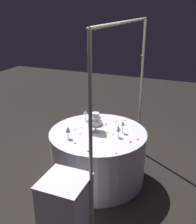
# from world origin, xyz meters

# --- Properties ---
(ground_plane) EXTENTS (12.00, 12.00, 0.00)m
(ground_plane) POSITION_xyz_m (0.00, 0.00, 0.00)
(ground_plane) COLOR black
(decorative_arch) EXTENTS (2.06, 0.06, 2.18)m
(decorative_arch) POSITION_xyz_m (0.00, 0.33, 1.42)
(decorative_arch) COLOR #B7B29E
(decorative_arch) RESTS_ON ground
(main_table) EXTENTS (1.33, 1.33, 0.74)m
(main_table) POSITION_xyz_m (0.00, 0.00, 0.37)
(main_table) COLOR white
(main_table) RESTS_ON ground
(side_table) EXTENTS (0.46, 0.46, 0.73)m
(side_table) POSITION_xyz_m (1.14, 0.10, 0.37)
(side_table) COLOR white
(side_table) RESTS_ON ground
(tiered_cake) EXTENTS (0.22, 0.22, 0.28)m
(tiered_cake) POSITION_xyz_m (0.00, -0.04, 0.89)
(tiered_cake) COLOR silver
(tiered_cake) RESTS_ON main_table
(wine_glass_0) EXTENTS (0.07, 0.07, 0.17)m
(wine_glass_0) POSITION_xyz_m (0.32, -0.28, 0.86)
(wine_glass_0) COLOR silver
(wine_glass_0) RESTS_ON main_table
(wine_glass_1) EXTENTS (0.06, 0.06, 0.16)m
(wine_glass_1) POSITION_xyz_m (0.04, 0.30, 0.85)
(wine_glass_1) COLOR silver
(wine_glass_1) RESTS_ON main_table
(wine_glass_2) EXTENTS (0.06, 0.06, 0.17)m
(wine_glass_2) POSITION_xyz_m (-0.11, 0.31, 0.87)
(wine_glass_2) COLOR silver
(wine_glass_2) RESTS_ON main_table
(wine_glass_3) EXTENTS (0.07, 0.07, 0.16)m
(wine_glass_3) POSITION_xyz_m (-0.30, -0.33, 0.86)
(wine_glass_3) COLOR silver
(wine_glass_3) RESTS_ON main_table
(rose_petal_0) EXTENTS (0.03, 0.03, 0.00)m
(rose_petal_0) POSITION_xyz_m (0.13, 0.50, 0.74)
(rose_petal_0) COLOR red
(rose_petal_0) RESTS_ON main_table
(rose_petal_1) EXTENTS (0.02, 0.03, 0.00)m
(rose_petal_1) POSITION_xyz_m (0.01, 0.22, 0.74)
(rose_petal_1) COLOR red
(rose_petal_1) RESTS_ON main_table
(rose_petal_2) EXTENTS (0.03, 0.04, 0.00)m
(rose_petal_2) POSITION_xyz_m (-0.03, 0.12, 0.74)
(rose_petal_2) COLOR red
(rose_petal_2) RESTS_ON main_table
(rose_petal_3) EXTENTS (0.04, 0.03, 0.00)m
(rose_petal_3) POSITION_xyz_m (0.05, -0.33, 0.74)
(rose_petal_3) COLOR red
(rose_petal_3) RESTS_ON main_table
(rose_petal_4) EXTENTS (0.04, 0.04, 0.00)m
(rose_petal_4) POSITION_xyz_m (-0.52, 0.23, 0.74)
(rose_petal_4) COLOR red
(rose_petal_4) RESTS_ON main_table
(rose_petal_5) EXTENTS (0.03, 0.03, 0.00)m
(rose_petal_5) POSITION_xyz_m (-0.44, 0.12, 0.74)
(rose_petal_5) COLOR red
(rose_petal_5) RESTS_ON main_table
(rose_petal_6) EXTENTS (0.03, 0.03, 0.00)m
(rose_petal_6) POSITION_xyz_m (-0.23, -0.10, 0.74)
(rose_petal_6) COLOR red
(rose_petal_6) RESTS_ON main_table
(rose_petal_7) EXTENTS (0.03, 0.02, 0.00)m
(rose_petal_7) POSITION_xyz_m (-0.04, -0.27, 0.74)
(rose_petal_7) COLOR red
(rose_petal_7) RESTS_ON main_table
(rose_petal_8) EXTENTS (0.04, 0.04, 0.00)m
(rose_petal_8) POSITION_xyz_m (-0.27, 0.01, 0.74)
(rose_petal_8) COLOR red
(rose_petal_8) RESTS_ON main_table
(rose_petal_9) EXTENTS (0.04, 0.04, 0.00)m
(rose_petal_9) POSITION_xyz_m (0.02, 0.56, 0.74)
(rose_petal_9) COLOR red
(rose_petal_9) RESTS_ON main_table
(rose_petal_10) EXTENTS (0.03, 0.03, 0.00)m
(rose_petal_10) POSITION_xyz_m (0.21, -0.02, 0.74)
(rose_petal_10) COLOR red
(rose_petal_10) RESTS_ON main_table
(rose_petal_11) EXTENTS (0.03, 0.03, 0.00)m
(rose_petal_11) POSITION_xyz_m (-0.31, -0.05, 0.74)
(rose_petal_11) COLOR red
(rose_petal_11) RESTS_ON main_table
(rose_petal_12) EXTENTS (0.03, 0.04, 0.00)m
(rose_petal_12) POSITION_xyz_m (0.45, 0.41, 0.74)
(rose_petal_12) COLOR red
(rose_petal_12) RESTS_ON main_table
(rose_petal_13) EXTENTS (0.04, 0.04, 0.00)m
(rose_petal_13) POSITION_xyz_m (0.41, -0.14, 0.74)
(rose_petal_13) COLOR red
(rose_petal_13) RESTS_ON main_table
(rose_petal_14) EXTENTS (0.03, 0.02, 0.00)m
(rose_petal_14) POSITION_xyz_m (0.11, 0.49, 0.74)
(rose_petal_14) COLOR red
(rose_petal_14) RESTS_ON main_table
(rose_petal_15) EXTENTS (0.02, 0.03, 0.00)m
(rose_petal_15) POSITION_xyz_m (0.15, -0.19, 0.74)
(rose_petal_15) COLOR red
(rose_petal_15) RESTS_ON main_table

